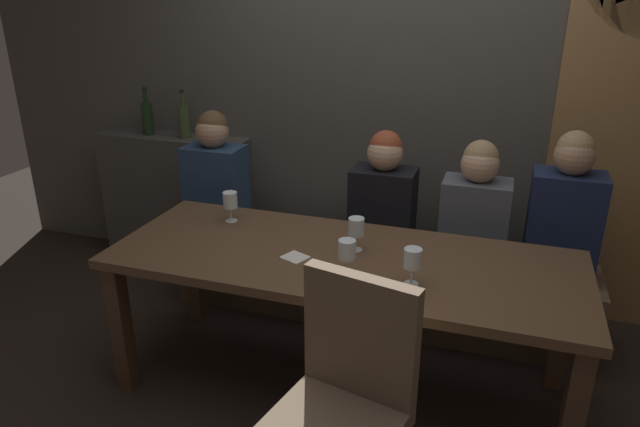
{
  "coord_description": "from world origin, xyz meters",
  "views": [
    {
      "loc": [
        0.66,
        -2.32,
        1.9
      ],
      "look_at": [
        -0.19,
        0.23,
        0.84
      ],
      "focal_mm": 31.99,
      "sensor_mm": 36.0,
      "label": 1
    }
  ],
  "objects": [
    {
      "name": "back_wall_tiled",
      "position": [
        0.0,
        1.22,
        1.5
      ],
      "size": [
        6.0,
        0.12,
        3.0
      ],
      "primitive_type": "cube",
      "color": "#4C4944",
      "rests_on": "ground"
    },
    {
      "name": "folded_napkin",
      "position": [
        -0.2,
        -0.1,
        0.74
      ],
      "size": [
        0.14,
        0.13,
        0.01
      ],
      "primitive_type": "cube",
      "rotation": [
        0.0,
        0.0,
        -0.39
      ],
      "color": "silver",
      "rests_on": "dining_table"
    },
    {
      "name": "diner_bearded",
      "position": [
        0.03,
        0.71,
        0.79
      ],
      "size": [
        0.36,
        0.24,
        0.73
      ],
      "color": "black",
      "rests_on": "banquette_bench"
    },
    {
      "name": "wine_bottle_pale_label",
      "position": [
        -1.43,
        1.02,
        1.07
      ],
      "size": [
        0.08,
        0.08,
        0.33
      ],
      "color": "#384728",
      "rests_on": "back_counter"
    },
    {
      "name": "wine_glass_center_back",
      "position": [
        0.35,
        -0.18,
        0.86
      ],
      "size": [
        0.08,
        0.08,
        0.16
      ],
      "color": "silver",
      "rests_on": "dining_table"
    },
    {
      "name": "wine_glass_end_right",
      "position": [
        0.04,
        0.08,
        0.85
      ],
      "size": [
        0.08,
        0.08,
        0.16
      ],
      "color": "silver",
      "rests_on": "dining_table"
    },
    {
      "name": "dining_table",
      "position": [
        0.0,
        0.0,
        0.65
      ],
      "size": [
        2.2,
        0.84,
        0.74
      ],
      "color": "#493422",
      "rests_on": "ground"
    },
    {
      "name": "diner_near_end",
      "position": [
        1.0,
        0.71,
        0.83
      ],
      "size": [
        0.36,
        0.24,
        0.8
      ],
      "color": "#192342",
      "rests_on": "banquette_bench"
    },
    {
      "name": "diner_far_end",
      "position": [
        0.55,
        0.68,
        0.79
      ],
      "size": [
        0.36,
        0.24,
        0.72
      ],
      "color": "#4C515B",
      "rests_on": "banquette_bench"
    },
    {
      "name": "wine_bottle_dark_red",
      "position": [
        -1.73,
        1.03,
        1.07
      ],
      "size": [
        0.08,
        0.08,
        0.33
      ],
      "color": "black",
      "rests_on": "back_counter"
    },
    {
      "name": "back_counter",
      "position": [
        -1.55,
        1.04,
        0.47
      ],
      "size": [
        1.1,
        0.28,
        0.95
      ],
      "primitive_type": "cube",
      "color": "#413E3A",
      "rests_on": "ground"
    },
    {
      "name": "wine_glass_center_front",
      "position": [
        0.07,
        -0.18,
        0.86
      ],
      "size": [
        0.08,
        0.08,
        0.16
      ],
      "color": "silver",
      "rests_on": "dining_table"
    },
    {
      "name": "ground",
      "position": [
        0.0,
        0.0,
        0.0
      ],
      "size": [
        9.0,
        9.0,
        0.0
      ],
      "primitive_type": "plane",
      "color": "black"
    },
    {
      "name": "diner_redhead",
      "position": [
        -1.03,
        0.68,
        0.82
      ],
      "size": [
        0.36,
        0.24,
        0.78
      ],
      "color": "navy",
      "rests_on": "banquette_bench"
    },
    {
      "name": "banquette_bench",
      "position": [
        0.0,
        0.7,
        0.23
      ],
      "size": [
        2.5,
        0.44,
        0.45
      ],
      "color": "#4A3C2E",
      "rests_on": "ground"
    },
    {
      "name": "wine_glass_end_left",
      "position": [
        -0.69,
        0.22,
        0.86
      ],
      "size": [
        0.08,
        0.08,
        0.16
      ],
      "color": "silver",
      "rests_on": "dining_table"
    },
    {
      "name": "chair_near_side",
      "position": [
        0.22,
        -0.72,
        0.56
      ],
      "size": [
        0.53,
        0.53,
        0.98
      ],
      "color": "brown",
      "rests_on": "ground"
    }
  ]
}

